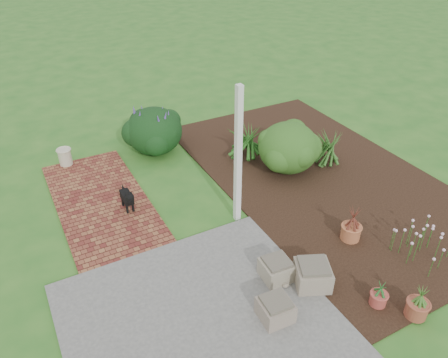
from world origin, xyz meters
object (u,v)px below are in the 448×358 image
cream_ceramic_urn (65,157)px  evergreen_shrub (288,146)px  stone_trough_near (313,275)px  black_dog (127,197)px

cream_ceramic_urn → evergreen_shrub: evergreen_shrub is taller
stone_trough_near → cream_ceramic_urn: cream_ceramic_urn is taller
stone_trough_near → evergreen_shrub: size_ratio=0.40×
stone_trough_near → cream_ceramic_urn: bearing=115.5°
black_dog → cream_ceramic_urn: (-0.68, 2.20, -0.09)m
stone_trough_near → cream_ceramic_urn: size_ratio=1.38×
black_dog → cream_ceramic_urn: size_ratio=1.49×
stone_trough_near → cream_ceramic_urn: (-2.48, 5.21, 0.01)m
evergreen_shrub → stone_trough_near: bearing=-118.6°
cream_ceramic_urn → evergreen_shrub: size_ratio=0.29×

